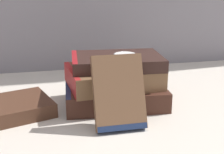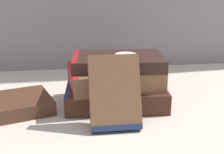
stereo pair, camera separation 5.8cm
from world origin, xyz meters
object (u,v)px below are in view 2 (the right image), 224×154
book_flat_middle (112,76)px  book_side_left (2,107)px  book_flat_top (116,61)px  book_leaning_front (115,95)px  book_flat_bottom (113,95)px  pocket_watch (126,55)px

book_flat_middle → book_side_left: bearing=-179.0°
book_flat_top → book_leaning_front: book_leaning_front is taller
book_flat_bottom → book_flat_middle: book_flat_middle is taller
book_flat_bottom → book_leaning_front: book_leaning_front is taller
book_flat_top → book_flat_bottom: bearing=-136.5°
book_flat_middle → book_flat_top: (0.01, 0.00, 0.04)m
book_side_left → book_leaning_front: size_ratio=1.60×
book_flat_middle → book_flat_top: bearing=-2.9°
pocket_watch → book_flat_bottom: bearing=168.9°
book_side_left → book_leaning_front: (0.25, -0.11, 0.06)m
book_flat_bottom → book_flat_middle: (-0.00, 0.00, 0.05)m
book_flat_top → pocket_watch: 0.03m
book_flat_top → book_leaning_front: 0.14m
pocket_watch → book_flat_top: bearing=155.9°
book_flat_middle → book_flat_top: book_flat_top is taller
book_flat_bottom → book_leaning_front: size_ratio=1.67×
book_flat_bottom → book_side_left: (-0.27, -0.02, -0.01)m
book_flat_bottom → pocket_watch: (0.03, -0.01, 0.10)m
pocket_watch → book_flat_middle: bearing=162.7°
book_flat_top → book_leaning_front: size_ratio=1.50×
book_flat_top → pocket_watch: (0.02, -0.01, 0.02)m
book_side_left → pocket_watch: pocket_watch is taller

